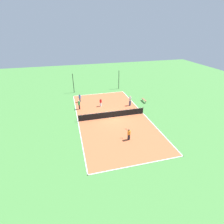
% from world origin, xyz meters
% --- Properties ---
extents(ground_plane, '(80.00, 80.00, 0.00)m').
position_xyz_m(ground_plane, '(0.00, 0.00, 0.00)').
color(ground_plane, '#47843D').
extents(court_surface, '(10.23, 20.72, 0.02)m').
position_xyz_m(court_surface, '(0.00, 0.00, 0.01)').
color(court_surface, '#C66038').
rests_on(court_surface, ground_plane).
extents(tennis_net, '(10.03, 0.10, 1.06)m').
position_xyz_m(tennis_net, '(0.00, 0.00, 0.56)').
color(tennis_net, black).
rests_on(tennis_net, court_surface).
extents(bench, '(0.36, 1.61, 0.45)m').
position_xyz_m(bench, '(7.09, 4.22, 0.39)').
color(bench, olive).
rests_on(bench, ground_plane).
extents(player_coach_red, '(0.51, 0.51, 1.40)m').
position_xyz_m(player_coach_red, '(-0.83, 4.32, 0.80)').
color(player_coach_red, white).
rests_on(player_coach_red, court_surface).
extents(player_far_green, '(0.41, 0.96, 1.59)m').
position_xyz_m(player_far_green, '(-4.46, 4.11, 0.93)').
color(player_far_green, black).
rests_on(player_far_green, court_surface).
extents(player_center_orange, '(0.57, 0.99, 1.51)m').
position_xyz_m(player_center_orange, '(0.49, -6.02, 0.88)').
color(player_center_orange, black).
rests_on(player_center_orange, court_surface).
extents(player_near_blue, '(0.69, 0.99, 1.49)m').
position_xyz_m(player_near_blue, '(-4.08, 7.06, 0.87)').
color(player_near_blue, '#4C4C51').
rests_on(player_near_blue, court_surface).
extents(player_far_white, '(0.50, 0.50, 1.76)m').
position_xyz_m(player_far_white, '(4.07, 3.35, 1.03)').
color(player_far_white, navy).
rests_on(player_far_white, court_surface).
extents(tennis_ball_left_sideline, '(0.07, 0.07, 0.07)m').
position_xyz_m(tennis_ball_left_sideline, '(4.52, 2.12, 0.06)').
color(tennis_ball_left_sideline, '#CCE033').
rests_on(tennis_ball_left_sideline, court_surface).
extents(tennis_ball_right_alley, '(0.07, 0.07, 0.07)m').
position_xyz_m(tennis_ball_right_alley, '(-4.23, 3.29, 0.06)').
color(tennis_ball_right_alley, '#CCE033').
rests_on(tennis_ball_right_alley, court_surface).
extents(tennis_ball_midcourt, '(0.07, 0.07, 0.07)m').
position_xyz_m(tennis_ball_midcourt, '(-3.94, 5.00, 0.06)').
color(tennis_ball_midcourt, '#CCE033').
rests_on(tennis_ball_midcourt, court_surface).
extents(fence_post_back_left, '(0.12, 0.12, 3.92)m').
position_xyz_m(fence_post_back_left, '(-4.76, 12.31, 1.96)').
color(fence_post_back_left, black).
rests_on(fence_post_back_left, ground_plane).
extents(fence_post_back_right, '(0.12, 0.12, 3.92)m').
position_xyz_m(fence_post_back_right, '(4.76, 12.31, 1.96)').
color(fence_post_back_right, black).
rests_on(fence_post_back_right, ground_plane).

